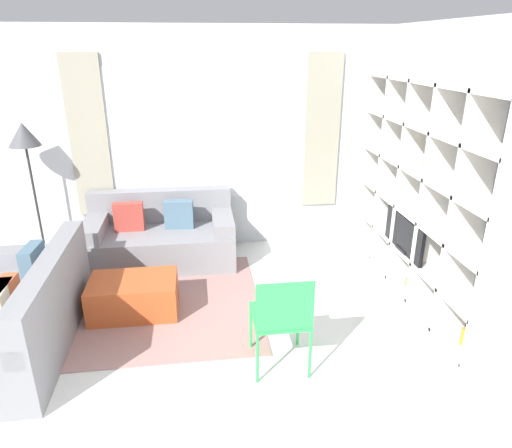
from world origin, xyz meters
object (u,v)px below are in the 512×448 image
Objects in this scene: ottoman at (134,296)px; couch_main at (161,238)px; shelving_unit at (427,195)px; floor_lamp at (25,144)px; couch_side at (22,316)px; folding_chair at (282,315)px.

couch_main is at bearing 80.01° from ottoman.
shelving_unit is 1.55× the size of floor_lamp.
couch_main reaches higher than ottoman.
couch_side is at bearing -154.06° from ottoman.
couch_main is 1.17m from ottoman.
couch_side is 2.24m from folding_chair.
folding_chair is (2.48, -2.33, -0.94)m from floor_lamp.
couch_main is at bearing 145.48° from couch_side.
floor_lamp is at bearing 132.72° from ottoman.
shelving_unit is 3.04m from couch_main.
floor_lamp is (-0.32, 1.73, 1.14)m from couch_side.
couch_side reaches higher than ottoman.
couch_side is 1.08× the size of floor_lamp.
shelving_unit is 4.34m from floor_lamp.
ottoman is at bearing 115.94° from couch_side.
ottoman is (0.88, 0.43, -0.13)m from couch_side.
shelving_unit reaches higher than floor_lamp.
floor_lamp reaches higher than ottoman.
couch_side is 2.10m from floor_lamp.
folding_chair is (2.15, -0.60, 0.21)m from couch_side.
ottoman is (-2.95, -0.09, -0.89)m from shelving_unit.
couch_side is (-3.83, -0.52, -0.76)m from shelving_unit.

